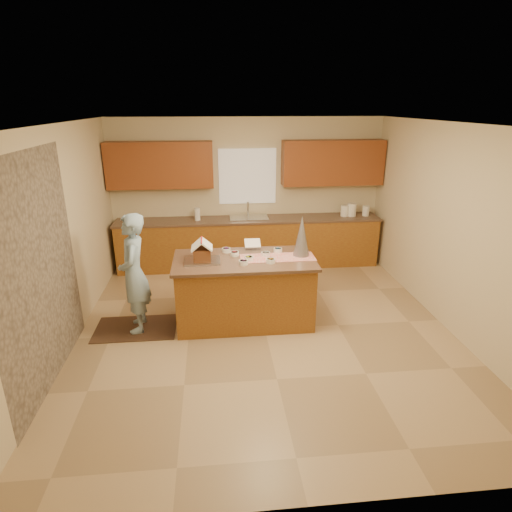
% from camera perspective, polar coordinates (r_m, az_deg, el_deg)
% --- Properties ---
extents(floor, '(5.50, 5.50, 0.00)m').
position_cam_1_polar(floor, '(5.94, 1.17, -9.74)').
color(floor, tan).
rests_on(floor, ground).
extents(ceiling, '(5.50, 5.50, 0.00)m').
position_cam_1_polar(ceiling, '(5.17, 1.39, 17.28)').
color(ceiling, silver).
rests_on(ceiling, floor).
extents(wall_back, '(5.50, 5.50, 0.00)m').
position_cam_1_polar(wall_back, '(8.06, -1.16, 8.53)').
color(wall_back, beige).
rests_on(wall_back, floor).
extents(wall_front, '(5.50, 5.50, 0.00)m').
position_cam_1_polar(wall_front, '(2.92, 8.11, -13.13)').
color(wall_front, beige).
rests_on(wall_front, floor).
extents(wall_left, '(5.50, 5.50, 0.00)m').
position_cam_1_polar(wall_left, '(5.67, -24.68, 1.80)').
color(wall_left, beige).
rests_on(wall_left, floor).
extents(wall_right, '(5.50, 5.50, 0.00)m').
position_cam_1_polar(wall_right, '(6.22, 24.83, 3.25)').
color(wall_right, beige).
rests_on(wall_right, floor).
extents(stone_accent, '(0.00, 2.50, 2.50)m').
position_cam_1_polar(stone_accent, '(4.99, -27.03, -2.13)').
color(stone_accent, gray).
rests_on(stone_accent, wall_left).
extents(window_curtain, '(1.05, 0.03, 1.00)m').
position_cam_1_polar(window_curtain, '(7.97, -1.16, 10.60)').
color(window_curtain, white).
rests_on(window_curtain, wall_back).
extents(back_counter_base, '(4.80, 0.60, 0.88)m').
position_cam_1_polar(back_counter_base, '(8.00, -0.94, 1.70)').
color(back_counter_base, olive).
rests_on(back_counter_base, floor).
extents(back_counter_top, '(4.85, 0.63, 0.04)m').
position_cam_1_polar(back_counter_top, '(7.87, -0.96, 4.89)').
color(back_counter_top, brown).
rests_on(back_counter_top, back_counter_base).
extents(upper_cabinet_left, '(1.85, 0.35, 0.80)m').
position_cam_1_polar(upper_cabinet_left, '(7.81, -12.73, 11.79)').
color(upper_cabinet_left, brown).
rests_on(upper_cabinet_left, wall_back).
extents(upper_cabinet_right, '(1.85, 0.35, 0.80)m').
position_cam_1_polar(upper_cabinet_right, '(8.07, 10.22, 12.20)').
color(upper_cabinet_right, brown).
rests_on(upper_cabinet_right, wall_back).
extents(sink, '(0.70, 0.45, 0.12)m').
position_cam_1_polar(sink, '(7.87, -0.96, 4.82)').
color(sink, silver).
rests_on(sink, back_counter_top).
extents(faucet, '(0.03, 0.03, 0.28)m').
position_cam_1_polar(faucet, '(8.00, -1.08, 6.32)').
color(faucet, silver).
rests_on(faucet, back_counter_top).
extents(island_base, '(1.83, 0.92, 0.90)m').
position_cam_1_polar(island_base, '(5.96, -1.56, -4.80)').
color(island_base, olive).
rests_on(island_base, floor).
extents(island_top, '(1.92, 1.00, 0.04)m').
position_cam_1_polar(island_top, '(5.78, -1.61, -0.57)').
color(island_top, brown).
rests_on(island_top, island_base).
extents(table_runner, '(1.02, 0.37, 0.01)m').
position_cam_1_polar(table_runner, '(5.82, 2.89, -0.19)').
color(table_runner, '#B0110C').
rests_on(table_runner, island_top).
extents(baking_tray, '(0.47, 0.35, 0.03)m').
position_cam_1_polar(baking_tray, '(5.71, -7.18, -0.64)').
color(baking_tray, silver).
rests_on(baking_tray, island_top).
extents(cookbook, '(0.22, 0.18, 0.10)m').
position_cam_1_polar(cookbook, '(6.12, -0.47, 1.72)').
color(cookbook, white).
rests_on(cookbook, island_top).
extents(tinsel_tree, '(0.22, 0.22, 0.56)m').
position_cam_1_polar(tinsel_tree, '(5.84, 6.13, 2.65)').
color(tinsel_tree, '#AEB0BB').
rests_on(tinsel_tree, island_top).
extents(rug, '(1.09, 0.71, 0.01)m').
position_cam_1_polar(rug, '(6.17, -15.77, -9.28)').
color(rug, black).
rests_on(rug, floor).
extents(boy, '(0.43, 0.62, 1.61)m').
position_cam_1_polar(boy, '(5.82, -16.02, -2.26)').
color(boy, '#8FAFCB').
rests_on(boy, rug).
extents(canister_a, '(0.15, 0.15, 0.20)m').
position_cam_1_polar(canister_a, '(8.18, 11.78, 5.94)').
color(canister_a, white).
rests_on(canister_a, back_counter_top).
extents(canister_b, '(0.17, 0.17, 0.24)m').
position_cam_1_polar(canister_b, '(8.22, 12.69, 6.07)').
color(canister_b, white).
rests_on(canister_b, back_counter_top).
extents(canister_c, '(0.13, 0.13, 0.19)m').
position_cam_1_polar(canister_c, '(8.32, 14.48, 5.89)').
color(canister_c, white).
rests_on(canister_c, back_counter_top).
extents(paper_towel, '(0.10, 0.10, 0.22)m').
position_cam_1_polar(paper_towel, '(7.81, -7.87, 5.59)').
color(paper_towel, white).
rests_on(paper_towel, back_counter_top).
extents(gingerbread_house, '(0.28, 0.29, 0.29)m').
position_cam_1_polar(gingerbread_house, '(5.67, -7.23, 0.49)').
color(gingerbread_house, brown).
rests_on(gingerbread_house, baking_tray).
extents(candy_bowls, '(0.85, 0.64, 0.06)m').
position_cam_1_polar(candy_bowls, '(5.81, -0.48, 0.06)').
color(candy_bowls, red).
rests_on(candy_bowls, island_top).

